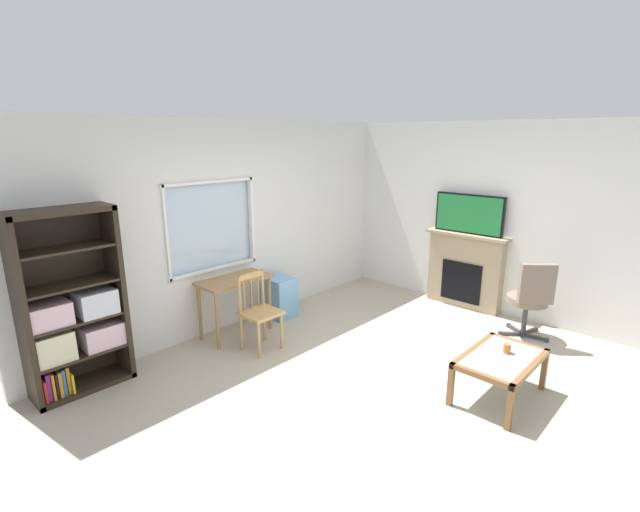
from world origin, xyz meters
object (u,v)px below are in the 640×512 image
plastic_drawer_unit (279,297)px  tv (469,214)px  sippy_cup (507,348)px  office_chair (530,296)px  fireplace (465,270)px  bookshelf (72,314)px  coffee_table (501,362)px  desk_under_window (235,288)px  wooden_chair (259,311)px

plastic_drawer_unit → tv: (2.08, -1.68, 1.09)m
tv → sippy_cup: tv is taller
office_chair → fireplace: bearing=64.6°
bookshelf → coffee_table: 4.11m
plastic_drawer_unit → coffee_table: size_ratio=0.60×
desk_under_window → plastic_drawer_unit: bearing=3.7°
bookshelf → tv: 5.02m
bookshelf → office_chair: (4.16, -2.84, -0.23)m
tv → coffee_table: 2.62m
bookshelf → office_chair: bookshelf is taller
desk_under_window → sippy_cup: bearing=-72.4°
fireplace → tv: (-0.02, 0.00, 0.82)m
tv → sippy_cup: 2.50m
coffee_table → office_chair: bearing=9.9°
plastic_drawer_unit → coffee_table: bearing=-88.7°
fireplace → coffee_table: (-2.03, -1.36, -0.19)m
bookshelf → wooden_chair: size_ratio=2.00×
desk_under_window → wooden_chair: wooden_chair is taller
desk_under_window → wooden_chair: size_ratio=1.00×
desk_under_window → fireplace: (2.87, -1.63, -0.06)m
plastic_drawer_unit → office_chair: 3.20m
sippy_cup → plastic_drawer_unit: bearing=93.3°
fireplace → sippy_cup: (-1.92, -1.36, -0.08)m
office_chair → coffee_table: bearing=-170.1°
wooden_chair → tv: (2.90, -1.12, 0.91)m
desk_under_window → office_chair: bearing=-49.3°
tv → coffee_table: (-2.01, -1.36, -1.01)m
desk_under_window → plastic_drawer_unit: 0.84m
bookshelf → wooden_chair: bearing=-19.5°
desk_under_window → fireplace: bearing=-29.7°
office_chair → sippy_cup: (-1.40, -0.27, -0.08)m
tv → bookshelf: bearing=159.5°
wooden_chair → plastic_drawer_unit: bearing=34.4°
wooden_chair → plastic_drawer_unit: (0.82, 0.56, -0.19)m
bookshelf → sippy_cup: size_ratio=20.03×
bookshelf → fireplace: (4.68, -1.75, -0.23)m
desk_under_window → wooden_chair: (-0.05, -0.51, -0.15)m
office_chair → coffee_table: office_chair is taller
tv → office_chair: tv is taller
tv → desk_under_window: bearing=150.2°
bookshelf → office_chair: bearing=-34.3°
office_chair → plastic_drawer_unit: bearing=119.5°
tv → coffee_table: bearing=-146.0°
wooden_chair → tv: tv is taller
desk_under_window → wooden_chair: bearing=-95.3°
fireplace → tv: tv is taller
office_chair → coffee_table: (-1.51, -0.26, -0.19)m
bookshelf → fireplace: bearing=-20.4°
wooden_chair → coffee_table: size_ratio=0.97×
desk_under_window → plastic_drawer_unit: size_ratio=1.61×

